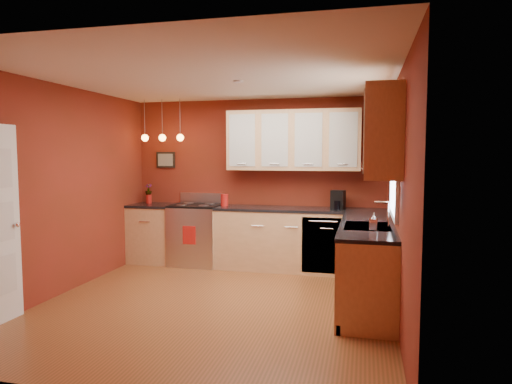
% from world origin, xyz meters
% --- Properties ---
extents(floor, '(4.20, 4.20, 0.00)m').
position_xyz_m(floor, '(0.00, 0.00, 0.00)').
color(floor, brown).
rests_on(floor, ground).
extents(ceiling, '(4.00, 4.20, 0.02)m').
position_xyz_m(ceiling, '(0.00, 0.00, 2.60)').
color(ceiling, silver).
rests_on(ceiling, wall_back).
extents(wall_back, '(4.00, 0.02, 2.60)m').
position_xyz_m(wall_back, '(0.00, 2.10, 1.30)').
color(wall_back, maroon).
rests_on(wall_back, floor).
extents(wall_front, '(4.00, 0.02, 2.60)m').
position_xyz_m(wall_front, '(0.00, -2.10, 1.30)').
color(wall_front, maroon).
rests_on(wall_front, floor).
extents(wall_left, '(0.02, 4.20, 2.60)m').
position_xyz_m(wall_left, '(-2.00, 0.00, 1.30)').
color(wall_left, maroon).
rests_on(wall_left, floor).
extents(wall_right, '(0.02, 4.20, 2.60)m').
position_xyz_m(wall_right, '(2.00, 0.00, 1.30)').
color(wall_right, maroon).
rests_on(wall_right, floor).
extents(base_cabinets_back_left, '(0.70, 0.60, 0.90)m').
position_xyz_m(base_cabinets_back_left, '(-1.65, 1.80, 0.45)').
color(base_cabinets_back_left, '#DDAA76').
rests_on(base_cabinets_back_left, floor).
extents(base_cabinets_back_right, '(2.54, 0.60, 0.90)m').
position_xyz_m(base_cabinets_back_right, '(0.73, 1.80, 0.45)').
color(base_cabinets_back_right, '#DDAA76').
rests_on(base_cabinets_back_right, floor).
extents(base_cabinets_right, '(0.60, 2.10, 0.90)m').
position_xyz_m(base_cabinets_right, '(1.70, 0.45, 0.45)').
color(base_cabinets_right, '#DDAA76').
rests_on(base_cabinets_right, floor).
extents(counter_back_left, '(0.70, 0.62, 0.04)m').
position_xyz_m(counter_back_left, '(-1.65, 1.80, 0.92)').
color(counter_back_left, black).
rests_on(counter_back_left, base_cabinets_back_left).
extents(counter_back_right, '(2.54, 0.62, 0.04)m').
position_xyz_m(counter_back_right, '(0.73, 1.80, 0.92)').
color(counter_back_right, black).
rests_on(counter_back_right, base_cabinets_back_right).
extents(counter_right, '(0.62, 2.10, 0.04)m').
position_xyz_m(counter_right, '(1.70, 0.45, 0.92)').
color(counter_right, black).
rests_on(counter_right, base_cabinets_right).
extents(gas_range, '(0.76, 0.64, 1.11)m').
position_xyz_m(gas_range, '(-0.92, 1.80, 0.48)').
color(gas_range, silver).
rests_on(gas_range, floor).
extents(dishwasher_front, '(0.60, 0.02, 0.80)m').
position_xyz_m(dishwasher_front, '(1.10, 1.51, 0.45)').
color(dishwasher_front, silver).
rests_on(dishwasher_front, base_cabinets_back_right).
extents(sink, '(0.50, 0.70, 0.33)m').
position_xyz_m(sink, '(1.70, 0.30, 0.92)').
color(sink, gray).
rests_on(sink, counter_right).
extents(window, '(0.06, 1.02, 1.22)m').
position_xyz_m(window, '(1.97, 0.30, 1.69)').
color(window, white).
rests_on(window, wall_right).
extents(upper_cabinets_back, '(2.00, 0.35, 0.90)m').
position_xyz_m(upper_cabinets_back, '(0.60, 1.93, 1.95)').
color(upper_cabinets_back, '#DDAA76').
rests_on(upper_cabinets_back, wall_back).
extents(upper_cabinets_right, '(0.35, 1.95, 0.90)m').
position_xyz_m(upper_cabinets_right, '(1.82, 0.32, 1.95)').
color(upper_cabinets_right, '#DDAA76').
rests_on(upper_cabinets_right, wall_right).
extents(wall_picture, '(0.32, 0.03, 0.26)m').
position_xyz_m(wall_picture, '(-1.55, 2.08, 1.65)').
color(wall_picture, black).
rests_on(wall_picture, wall_back).
extents(pendant_lights, '(0.71, 0.11, 0.66)m').
position_xyz_m(pendant_lights, '(-1.45, 1.75, 2.01)').
color(pendant_lights, gray).
rests_on(pendant_lights, ceiling).
extents(red_canister, '(0.12, 0.12, 0.19)m').
position_xyz_m(red_canister, '(-0.45, 1.80, 1.03)').
color(red_canister, '#B21713').
rests_on(red_canister, counter_back_right).
extents(red_vase, '(0.09, 0.09, 0.14)m').
position_xyz_m(red_vase, '(-1.78, 1.90, 1.01)').
color(red_vase, '#B21713').
rests_on(red_vase, counter_back_left).
extents(flowers, '(0.12, 0.12, 0.20)m').
position_xyz_m(flowers, '(-1.78, 1.90, 1.16)').
color(flowers, '#B21713').
rests_on(flowers, red_vase).
extents(coffee_maker, '(0.22, 0.22, 0.27)m').
position_xyz_m(coffee_maker, '(1.28, 1.84, 1.07)').
color(coffee_maker, black).
rests_on(coffee_maker, counter_back_right).
extents(soap_pump, '(0.09, 0.09, 0.18)m').
position_xyz_m(soap_pump, '(1.76, 0.02, 1.03)').
color(soap_pump, white).
rests_on(soap_pump, counter_right).
extents(dish_towel, '(0.20, 0.01, 0.28)m').
position_xyz_m(dish_towel, '(-0.91, 1.47, 0.52)').
color(dish_towel, '#B21713').
rests_on(dish_towel, gas_range).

